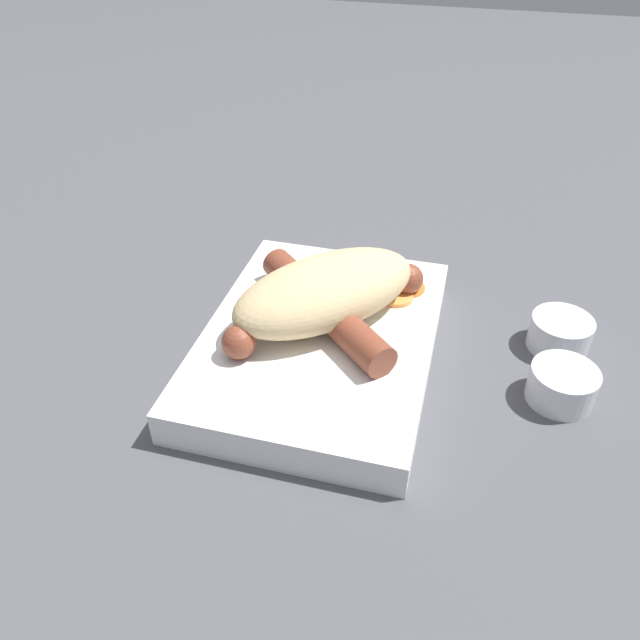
% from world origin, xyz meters
% --- Properties ---
extents(ground_plane, '(3.00, 3.00, 0.00)m').
position_xyz_m(ground_plane, '(0.00, 0.00, 0.00)').
color(ground_plane, '#4C4C51').
extents(food_tray, '(0.26, 0.19, 0.03)m').
position_xyz_m(food_tray, '(0.00, 0.00, 0.02)').
color(food_tray, white).
rests_on(food_tray, ground_plane).
extents(bread_roll, '(0.18, 0.18, 0.05)m').
position_xyz_m(bread_roll, '(0.02, 0.00, 0.06)').
color(bread_roll, '#DBBC84').
rests_on(bread_roll, food_tray).
extents(sausage, '(0.15, 0.14, 0.03)m').
position_xyz_m(sausage, '(0.01, -0.00, 0.04)').
color(sausage, brown).
rests_on(sausage, food_tray).
extents(pickled_veggies, '(0.06, 0.05, 0.00)m').
position_xyz_m(pickled_veggies, '(0.07, -0.05, 0.03)').
color(pickled_veggies, '#F99E4C').
rests_on(pickled_veggies, food_tray).
extents(condiment_cup_near, '(0.05, 0.05, 0.03)m').
position_xyz_m(condiment_cup_near, '(-0.00, -0.20, 0.01)').
color(condiment_cup_near, silver).
rests_on(condiment_cup_near, ground_plane).
extents(condiment_cup_far, '(0.05, 0.05, 0.03)m').
position_xyz_m(condiment_cup_far, '(0.07, -0.20, 0.01)').
color(condiment_cup_far, silver).
rests_on(condiment_cup_far, ground_plane).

